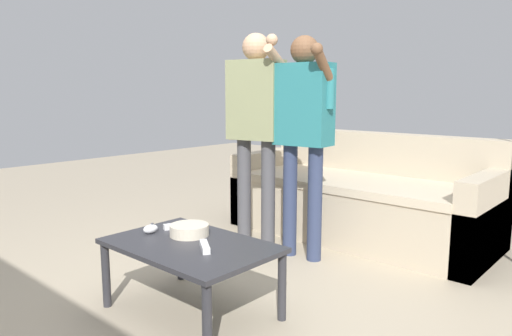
# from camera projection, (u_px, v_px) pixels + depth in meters

# --- Properties ---
(ground_plane) EXTENTS (12.00, 12.00, 0.00)m
(ground_plane) POSITION_uv_depth(u_px,v_px,m) (250.00, 302.00, 2.58)
(ground_plane) COLOR tan
(couch) EXTENTS (2.03, 0.90, 0.81)m
(couch) POSITION_uv_depth(u_px,v_px,m) (362.00, 200.00, 3.78)
(couch) COLOR #B7A88E
(couch) RESTS_ON ground
(coffee_table) EXTENTS (0.87, 0.58, 0.38)m
(coffee_table) POSITION_uv_depth(u_px,v_px,m) (191.00, 252.00, 2.41)
(coffee_table) COLOR #2D2D33
(coffee_table) RESTS_ON ground
(snack_bowl) EXTENTS (0.21, 0.21, 0.06)m
(snack_bowl) POSITION_uv_depth(u_px,v_px,m) (189.00, 230.00, 2.53)
(snack_bowl) COLOR beige
(snack_bowl) RESTS_ON coffee_table
(game_remote_nunchuk) EXTENTS (0.06, 0.09, 0.05)m
(game_remote_nunchuk) POSITION_uv_depth(u_px,v_px,m) (151.00, 229.00, 2.57)
(game_remote_nunchuk) COLOR white
(game_remote_nunchuk) RESTS_ON coffee_table
(player_left) EXTENTS (0.48, 0.30, 1.56)m
(player_left) POSITION_uv_depth(u_px,v_px,m) (256.00, 116.00, 3.34)
(player_left) COLOR #47474C
(player_left) RESTS_ON ground
(player_center) EXTENTS (0.47, 0.32, 1.52)m
(player_center) POSITION_uv_depth(u_px,v_px,m) (303.00, 121.00, 3.15)
(player_center) COLOR #2D3856
(player_center) RESTS_ON ground
(game_remote_wand_near) EXTENTS (0.07, 0.17, 0.03)m
(game_remote_wand_near) POSITION_uv_depth(u_px,v_px,m) (195.00, 234.00, 2.51)
(game_remote_wand_near) COLOR white
(game_remote_wand_near) RESTS_ON coffee_table
(game_remote_wand_far) EXTENTS (0.09, 0.15, 0.03)m
(game_remote_wand_far) POSITION_uv_depth(u_px,v_px,m) (177.00, 226.00, 2.66)
(game_remote_wand_far) COLOR white
(game_remote_wand_far) RESTS_ON coffee_table
(game_remote_wand_spare) EXTENTS (0.15, 0.12, 0.03)m
(game_remote_wand_spare) POSITION_uv_depth(u_px,v_px,m) (205.00, 247.00, 2.30)
(game_remote_wand_spare) COLOR white
(game_remote_wand_spare) RESTS_ON coffee_table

